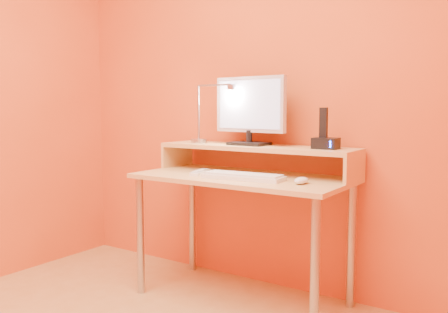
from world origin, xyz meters
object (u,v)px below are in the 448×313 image
Objects in this scene: phone_dock at (326,143)px; keyboard at (243,177)px; lamp_base at (199,141)px; monitor_panel at (250,104)px; mouse at (301,181)px; remote_control at (200,173)px.

phone_dock is 0.29× the size of keyboard.
lamp_base reaches higher than keyboard.
lamp_base is at bearing -168.21° from monitor_panel.
mouse is (-0.03, -0.24, -0.17)m from phone_dock.
monitor_panel is 0.42m from lamp_base.
monitor_panel is 0.50m from remote_control.
mouse is 0.63m from remote_control.
monitor_panel is 0.52m from phone_dock.
monitor_panel is at bearing 38.94° from remote_control.
lamp_base is (-0.35, -0.04, -0.23)m from monitor_panel.
monitor_panel is 4.60× the size of mouse.
mouse is at bearing -98.24° from phone_dock.
lamp_base is 0.23× the size of keyboard.
phone_dock is 0.72m from remote_control.
monitor_panel is at bearing 108.36° from keyboard.
lamp_base is 0.97× the size of mouse.
mouse is (0.80, -0.21, -0.15)m from lamp_base.
remote_control is at bearing -176.33° from mouse.
phone_dock reaches higher than lamp_base.
phone_dock is 1.26× the size of mouse.
phone_dock is 0.68× the size of remote_control.
remote_control is at bearing -162.27° from phone_dock.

